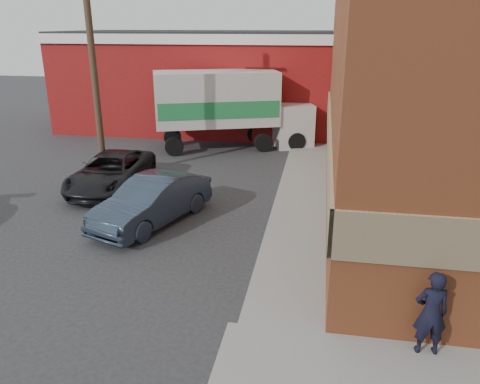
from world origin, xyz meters
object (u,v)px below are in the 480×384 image
at_px(man, 431,313).
at_px(box_truck, 231,105).
at_px(suv_a, 111,172).
at_px(utility_pole, 93,59).
at_px(warehouse, 204,79).
at_px(sedan, 152,201).

height_order(man, box_truck, box_truck).
height_order(man, suv_a, man).
bearing_deg(utility_pole, warehouse, 82.23).
relative_size(warehouse, man, 9.58).
bearing_deg(warehouse, sedan, -82.14).
xyz_separation_m(man, box_truck, (-6.66, 15.03, 1.24)).
bearing_deg(warehouse, box_truck, -62.64).
relative_size(man, suv_a, 0.35).
relative_size(man, box_truck, 0.21).
relative_size(utility_pole, suv_a, 1.85).
height_order(utility_pole, man, utility_pole).
bearing_deg(utility_pole, box_truck, 53.96).
relative_size(sedan, box_truck, 0.55).
bearing_deg(suv_a, box_truck, 62.01).
bearing_deg(warehouse, suv_a, -92.85).
bearing_deg(warehouse, utility_pole, -97.77).
distance_m(utility_pole, sedan, 6.73).
bearing_deg(sedan, suv_a, 153.47).
height_order(man, sedan, man).
relative_size(sedan, suv_a, 0.92).
height_order(sedan, suv_a, sedan).
xyz_separation_m(warehouse, sedan, (2.08, -15.05, -2.08)).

